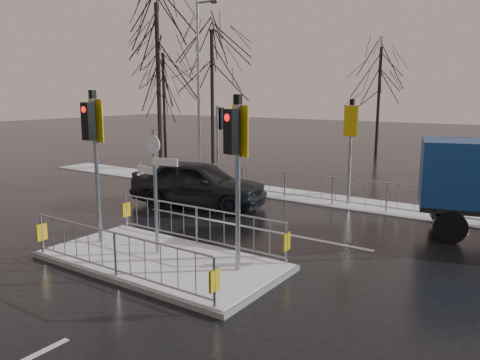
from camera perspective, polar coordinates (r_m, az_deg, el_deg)
The scene contains 11 objects.
ground at distance 11.70m, azimuth -9.62°, elevation -9.98°, with size 120.00×120.00×0.00m, color black.
snow_verge at distance 18.59m, azimuth 9.04°, elevation -2.17°, with size 30.00×2.00×0.04m, color white.
lane_markings at distance 11.48m, azimuth -10.79°, elevation -10.41°, with size 8.00×11.38×0.01m.
traffic_island at distance 11.58m, azimuth -9.68°, elevation -8.14°, with size 6.00×3.04×4.15m.
far_kerb_fixtures at distance 17.82m, azimuth 9.28°, elevation 0.55°, with size 18.00×0.65×3.83m.
car_far_lane at distance 17.03m, azimuth -5.07°, elevation -0.41°, with size 2.00×4.96×1.69m, color black.
tree_near_a at distance 26.25m, azimuth -10.00°, elevation 14.85°, with size 4.75×4.75×8.97m.
tree_near_b at distance 25.70m, azimuth -3.43°, elevation 12.93°, with size 4.00×4.00×7.55m.
tree_near_c at distance 29.36m, azimuth -9.30°, elevation 11.26°, with size 3.50×3.50×6.61m.
tree_far_a at distance 31.37m, azimuth 16.65°, elevation 11.50°, with size 3.75×3.75×7.08m.
street_lamp_left at distance 22.35m, azimuth -4.95°, elevation 11.59°, with size 1.25×0.18×8.20m.
Camera 1 is at (7.67, -7.84, 4.07)m, focal length 35.00 mm.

